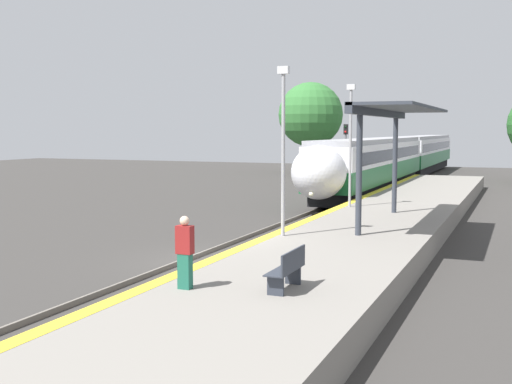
{
  "coord_description": "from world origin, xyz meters",
  "views": [
    {
      "loc": [
        9.34,
        -18.65,
        4.3
      ],
      "look_at": [
        0.55,
        2.38,
        2.1
      ],
      "focal_mm": 45.0,
      "sensor_mm": 36.0,
      "label": 1
    }
  ],
  "objects_px": {
    "person_waiting": "(185,251)",
    "railway_signal": "(346,151)",
    "lamppost_near": "(283,140)",
    "lamppost_mid": "(350,137)",
    "platform_bench": "(288,269)",
    "train": "(401,156)"
  },
  "relations": [
    {
      "from": "railway_signal",
      "to": "lamppost_near",
      "type": "relative_size",
      "value": 0.86
    },
    {
      "from": "train",
      "to": "platform_bench",
      "type": "bearing_deg",
      "value": -83.31
    },
    {
      "from": "platform_bench",
      "to": "person_waiting",
      "type": "relative_size",
      "value": 0.91
    },
    {
      "from": "train",
      "to": "lamppost_near",
      "type": "relative_size",
      "value": 8.88
    },
    {
      "from": "person_waiting",
      "to": "railway_signal",
      "type": "xyz_separation_m",
      "value": [
        -4.62,
        31.04,
        1.18
      ]
    },
    {
      "from": "person_waiting",
      "to": "railway_signal",
      "type": "bearing_deg",
      "value": 98.46
    },
    {
      "from": "platform_bench",
      "to": "lamppost_mid",
      "type": "xyz_separation_m",
      "value": [
        -2.59,
        15.37,
        2.66
      ]
    },
    {
      "from": "train",
      "to": "lamppost_near",
      "type": "xyz_separation_m",
      "value": [
        2.16,
        -33.74,
        1.84
      ]
    },
    {
      "from": "platform_bench",
      "to": "lamppost_mid",
      "type": "bearing_deg",
      "value": 99.55
    },
    {
      "from": "platform_bench",
      "to": "lamppost_near",
      "type": "height_order",
      "value": "lamppost_near"
    },
    {
      "from": "train",
      "to": "lamppost_mid",
      "type": "xyz_separation_m",
      "value": [
        2.16,
        -25.05,
        1.84
      ]
    },
    {
      "from": "railway_signal",
      "to": "lamppost_mid",
      "type": "xyz_separation_m",
      "value": [
        4.14,
        -14.92,
        1.13
      ]
    },
    {
      "from": "platform_bench",
      "to": "person_waiting",
      "type": "distance_m",
      "value": 2.27
    },
    {
      "from": "train",
      "to": "platform_bench",
      "type": "xyz_separation_m",
      "value": [
        4.74,
        -40.42,
        -0.83
      ]
    },
    {
      "from": "platform_bench",
      "to": "lamppost_mid",
      "type": "height_order",
      "value": "lamppost_mid"
    },
    {
      "from": "train",
      "to": "railway_signal",
      "type": "distance_m",
      "value": 10.35
    },
    {
      "from": "person_waiting",
      "to": "lamppost_near",
      "type": "xyz_separation_m",
      "value": [
        -0.48,
        7.43,
        2.31
      ]
    },
    {
      "from": "person_waiting",
      "to": "lamppost_near",
      "type": "distance_m",
      "value": 7.79
    },
    {
      "from": "train",
      "to": "person_waiting",
      "type": "bearing_deg",
      "value": -86.34
    },
    {
      "from": "railway_signal",
      "to": "train",
      "type": "bearing_deg",
      "value": 78.92
    },
    {
      "from": "person_waiting",
      "to": "railway_signal",
      "type": "relative_size",
      "value": 0.34
    },
    {
      "from": "railway_signal",
      "to": "lamppost_mid",
      "type": "distance_m",
      "value": 15.53
    }
  ]
}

